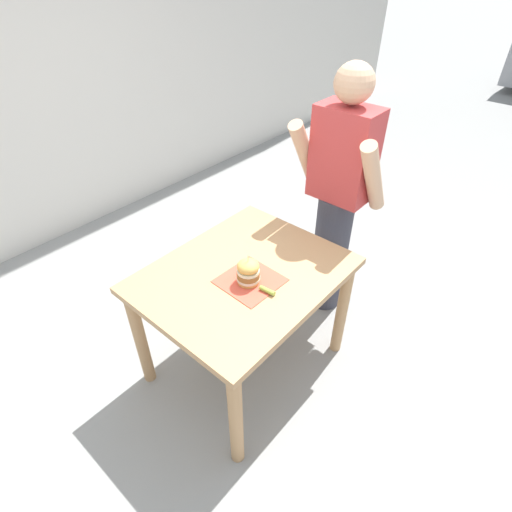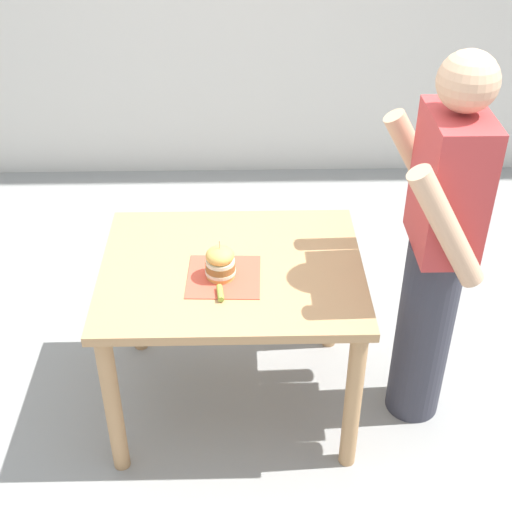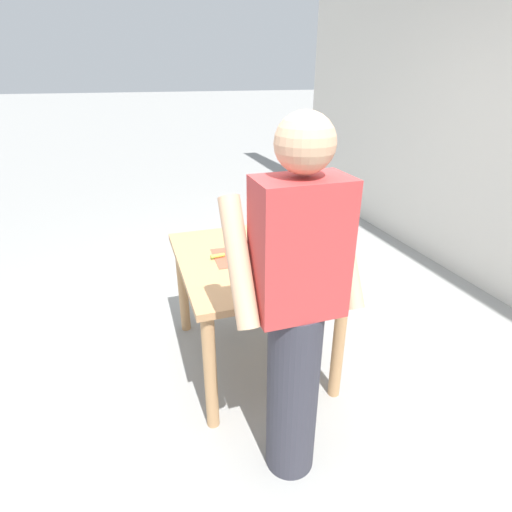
{
  "view_description": "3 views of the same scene",
  "coord_description": "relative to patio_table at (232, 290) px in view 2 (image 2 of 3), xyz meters",
  "views": [
    {
      "loc": [
        1.12,
        -1.19,
        2.15
      ],
      "look_at": [
        0.0,
        0.1,
        0.82
      ],
      "focal_mm": 28.0,
      "sensor_mm": 36.0,
      "label": 1
    },
    {
      "loc": [
        2.38,
        0.05,
        2.49
      ],
      "look_at": [
        0.0,
        0.1,
        0.82
      ],
      "focal_mm": 50.0,
      "sensor_mm": 36.0,
      "label": 2
    },
    {
      "loc": [
        0.66,
        2.12,
        1.81
      ],
      "look_at": [
        0.0,
        0.1,
        0.82
      ],
      "focal_mm": 28.0,
      "sensor_mm": 36.0,
      "label": 3
    }
  ],
  "objects": [
    {
      "name": "patio_table",
      "position": [
        0.0,
        0.0,
        0.0
      ],
      "size": [
        0.87,
        1.09,
        0.77
      ],
      "color": "tan",
      "rests_on": "ground"
    },
    {
      "name": "diner_across_table",
      "position": [
        0.06,
        0.82,
        0.24
      ],
      "size": [
        0.55,
        0.35,
        1.69
      ],
      "color": "#33333D",
      "rests_on": "ground"
    },
    {
      "name": "ground_plane",
      "position": [
        0.0,
        0.0,
        -0.64
      ],
      "size": [
        80.0,
        80.0,
        0.0
      ],
      "primitive_type": "plane",
      "color": "gray"
    },
    {
      "name": "pickle_spear",
      "position": [
        0.2,
        -0.04,
        0.14
      ],
      "size": [
        0.09,
        0.03,
        0.02
      ],
      "primitive_type": "cylinder",
      "rotation": [
        0.0,
        1.57,
        0.1
      ],
      "color": "#8EA83D",
      "rests_on": "serving_paper"
    },
    {
      "name": "serving_paper",
      "position": [
        0.07,
        -0.03,
        0.13
      ],
      "size": [
        0.3,
        0.3,
        0.0
      ],
      "primitive_type": "cube",
      "rotation": [
        0.0,
        0.0,
        -0.04
      ],
      "color": "#D64C38",
      "rests_on": "patio_table"
    },
    {
      "name": "sandwich",
      "position": [
        0.07,
        -0.04,
        0.2
      ],
      "size": [
        0.12,
        0.12,
        0.17
      ],
      "color": "gold",
      "rests_on": "serving_paper"
    }
  ]
}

